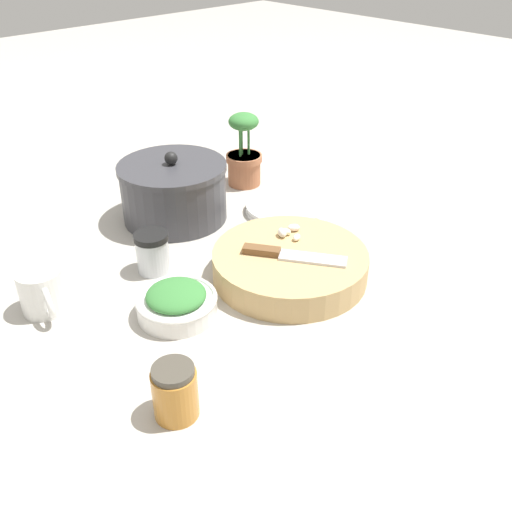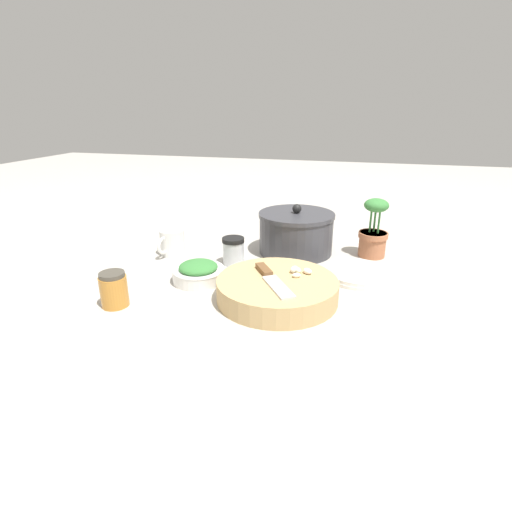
# 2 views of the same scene
# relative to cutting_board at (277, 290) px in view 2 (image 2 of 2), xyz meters

# --- Properties ---
(ground_plane) EXTENTS (5.00, 5.00, 0.00)m
(ground_plane) POSITION_rel_cutting_board_xyz_m (-0.09, 0.05, -0.03)
(ground_plane) COLOR #B2ADA3
(cutting_board) EXTENTS (0.29, 0.29, 0.05)m
(cutting_board) POSITION_rel_cutting_board_xyz_m (0.00, 0.00, 0.00)
(cutting_board) COLOR tan
(cutting_board) RESTS_ON ground_plane
(chef_knife) EXTENTS (0.13, 0.17, 0.01)m
(chef_knife) POSITION_rel_cutting_board_xyz_m (-0.01, -0.01, 0.03)
(chef_knife) COLOR brown
(chef_knife) RESTS_ON cutting_board
(garlic_cloves) EXTENTS (0.06, 0.06, 0.02)m
(garlic_cloves) POSITION_rel_cutting_board_xyz_m (0.04, 0.05, 0.03)
(garlic_cloves) COLOR silver
(garlic_cloves) RESTS_ON cutting_board
(herb_bowl) EXTENTS (0.14, 0.14, 0.06)m
(herb_bowl) POSITION_rel_cutting_board_xyz_m (-0.22, 0.05, -0.00)
(herb_bowl) COLOR silver
(herb_bowl) RESTS_ON ground_plane
(spice_jar) EXTENTS (0.06, 0.06, 0.08)m
(spice_jar) POSITION_rel_cutting_board_xyz_m (-0.17, 0.19, 0.01)
(spice_jar) COLOR silver
(spice_jar) RESTS_ON ground_plane
(coffee_mug) EXTENTS (0.08, 0.11, 0.08)m
(coffee_mug) POSITION_rel_cutting_board_xyz_m (-0.38, 0.22, 0.01)
(coffee_mug) COLOR silver
(coffee_mug) RESTS_ON ground_plane
(plate_stack) EXTENTS (0.18, 0.18, 0.02)m
(plate_stack) POSITION_rel_cutting_board_xyz_m (0.18, 0.19, -0.02)
(plate_stack) COLOR silver
(plate_stack) RESTS_ON ground_plane
(honey_jar) EXTENTS (0.06, 0.06, 0.08)m
(honey_jar) POSITION_rel_cutting_board_xyz_m (-0.36, -0.13, 0.01)
(honey_jar) COLOR #BC7A2D
(honey_jar) RESTS_ON ground_plane
(stock_pot) EXTENTS (0.23, 0.23, 0.16)m
(stock_pot) POSITION_rel_cutting_board_xyz_m (-0.01, 0.34, 0.04)
(stock_pot) COLOR #38383D
(stock_pot) RESTS_ON ground_plane
(potted_herb) EXTENTS (0.09, 0.09, 0.18)m
(potted_herb) POSITION_rel_cutting_board_xyz_m (0.22, 0.37, 0.05)
(potted_herb) COLOR #B26B47
(potted_herb) RESTS_ON ground_plane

